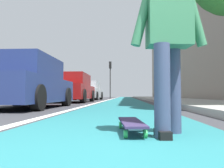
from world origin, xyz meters
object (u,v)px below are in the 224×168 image
(skateboard, at_px, (131,123))
(skater_person, at_px, (168,34))
(parked_car_mid, at_px, (71,89))
(parked_car_near, at_px, (25,84))
(traffic_light, at_px, (110,73))
(parked_car_far, at_px, (89,91))

(skateboard, height_order, skater_person, skater_person)
(skateboard, distance_m, parked_car_mid, 10.22)
(skateboard, relative_size, parked_car_near, 0.20)
(skateboard, height_order, traffic_light, traffic_light)
(parked_car_near, bearing_deg, skater_person, -143.00)
(traffic_light, bearing_deg, parked_car_mid, 175.79)
(parked_car_far, distance_m, traffic_light, 8.61)
(skater_person, height_order, traffic_light, traffic_light)
(parked_car_far, bearing_deg, skateboard, -169.43)
(parked_car_near, relative_size, parked_car_far, 1.02)
(skateboard, height_order, parked_car_near, parked_car_near)
(parked_car_far, bearing_deg, traffic_light, -8.36)
(traffic_light, bearing_deg, parked_car_near, 176.80)
(skater_person, distance_m, parked_car_near, 5.52)
(skateboard, relative_size, skater_person, 0.52)
(skateboard, height_order, parked_car_mid, parked_car_mid)
(skater_person, bearing_deg, parked_car_mid, 18.28)
(skateboard, bearing_deg, parked_car_far, 10.57)
(parked_car_far, relative_size, traffic_light, 0.95)
(parked_car_mid, bearing_deg, parked_car_far, 1.03)
(skater_person, distance_m, parked_car_far, 16.83)
(skater_person, xyz_separation_m, parked_car_near, (4.41, 3.32, -0.23))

